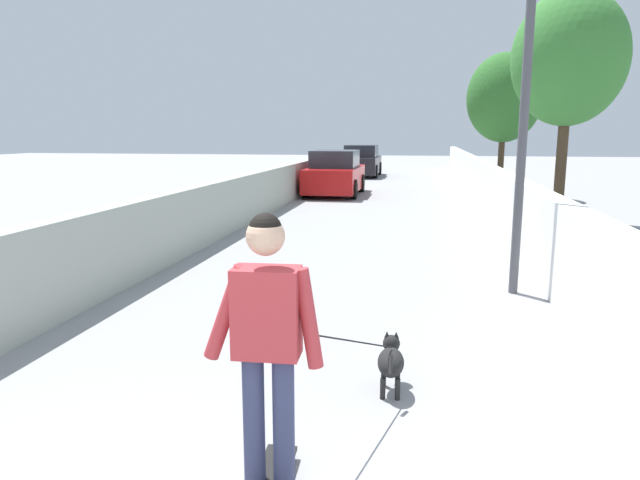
% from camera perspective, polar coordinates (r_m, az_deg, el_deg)
% --- Properties ---
extents(ground_plane, '(80.00, 80.00, 0.00)m').
position_cam_1_polar(ground_plane, '(15.57, 5.66, 2.61)').
color(ground_plane, gray).
extents(wall_left, '(48.00, 0.30, 1.16)m').
position_cam_1_polar(wall_left, '(14.09, -7.17, 4.12)').
color(wall_left, '#999E93').
rests_on(wall_left, ground).
extents(fence_right, '(48.00, 0.30, 1.27)m').
position_cam_1_polar(fence_right, '(13.59, 17.70, 3.70)').
color(fence_right, white).
rests_on(fence_right, ground).
extents(tree_right_near, '(2.55, 2.55, 5.33)m').
position_cam_1_polar(tree_right_near, '(14.82, 23.40, 16.10)').
color(tree_right_near, '#473523').
rests_on(tree_right_near, ground).
extents(tree_right_mid, '(2.45, 2.45, 4.74)m').
position_cam_1_polar(tree_right_mid, '(20.57, 17.77, 13.22)').
color(tree_right_mid, '#473523').
rests_on(tree_right_mid, ground).
extents(lamp_post, '(0.36, 0.36, 4.30)m').
position_cam_1_polar(lamp_post, '(8.07, 19.79, 15.67)').
color(lamp_post, '#4C4C51').
rests_on(lamp_post, ground).
extents(person_skateboarder, '(0.24, 0.71, 1.63)m').
position_cam_1_polar(person_skateboarder, '(3.36, -5.25, -8.81)').
color(person_skateboarder, '#333859').
rests_on(person_skateboarder, skateboard).
extents(dog, '(1.84, 0.76, 1.06)m').
position_cam_1_polar(dog, '(4.96, 6.98, -11.72)').
color(dog, black).
rests_on(dog, ground).
extents(car_near, '(3.84, 1.80, 1.54)m').
position_cam_1_polar(car_near, '(20.19, 1.48, 6.51)').
color(car_near, '#B71414').
rests_on(car_near, ground).
extents(car_far, '(4.03, 1.80, 1.54)m').
position_cam_1_polar(car_far, '(28.91, 4.11, 7.72)').
color(car_far, black).
rests_on(car_far, ground).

